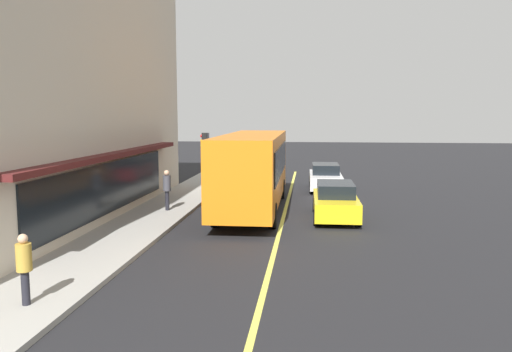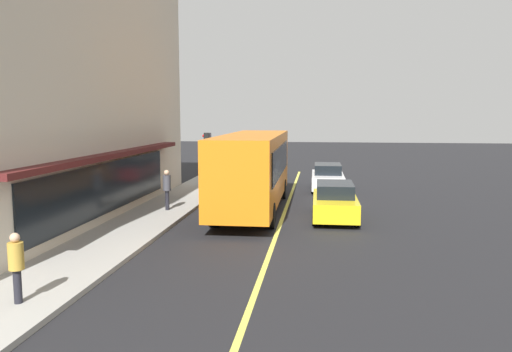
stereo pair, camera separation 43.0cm
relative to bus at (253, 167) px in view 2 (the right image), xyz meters
The scene contains 11 objects.
ground 3.22m from the bus, 144.62° to the right, with size 120.00×120.00×0.00m, color black.
sidewalk 4.92m from the bus, 117.12° to the left, with size 80.00×2.73×0.15m, color #9E9B93.
lane_centre_stripe 3.22m from the bus, 144.62° to the right, with size 36.00×0.16×0.01m, color #D8D14C.
storefront_building 11.25m from the bus, 110.04° to the left, with size 21.24×8.99×13.45m.
bus is the anchor object (origin of this frame).
traffic_light 6.52m from the bus, 31.29° to the left, with size 0.30×0.52×3.20m.
car_white 7.65m from the bus, 27.44° to the right, with size 4.32×1.89×1.52m.
car_yellow 4.13m from the bus, 111.57° to the right, with size 4.31×1.88×1.52m.
car_maroon 9.80m from the bus, ahead, with size 4.37×2.00×1.52m.
pedestrian_near_storefront 3.97m from the bus, 107.18° to the left, with size 0.34×0.34×1.80m.
pedestrian_at_corner 12.98m from the bus, 163.33° to the left, with size 0.34×0.34×1.62m.
Camera 2 is at (-20.50, -1.53, 4.39)m, focal length 35.23 mm.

